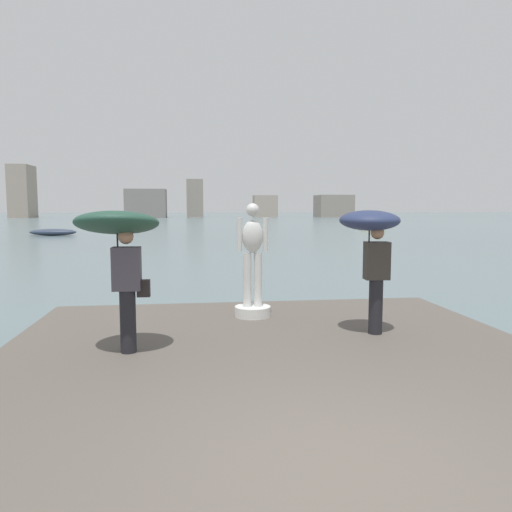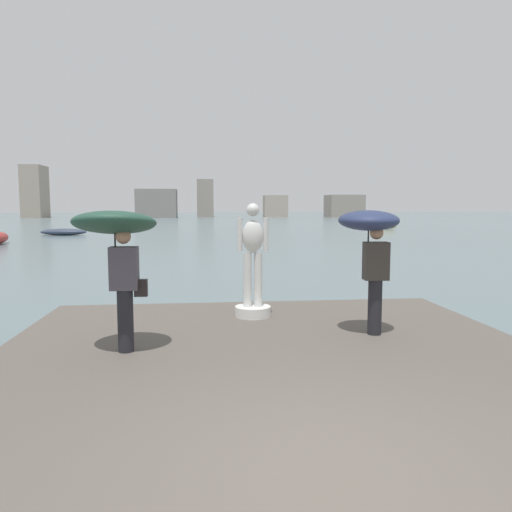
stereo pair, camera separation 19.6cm
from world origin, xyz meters
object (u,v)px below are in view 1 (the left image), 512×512
statue_white_figure (253,273)px  onlooker_right (371,236)px  onlooker_left (119,237)px  boat_far (53,232)px  boat_near (372,225)px

statue_white_figure → onlooker_right: 2.37m
onlooker_left → boat_far: onlooker_left is taller
onlooker_right → onlooker_left: bearing=-172.1°
onlooker_left → onlooker_right: (3.81, 0.53, -0.04)m
statue_white_figure → boat_far: (-13.19, 35.18, -0.92)m
boat_near → boat_far: bearing=-164.1°
onlooker_right → boat_far: size_ratio=0.49×
onlooker_left → onlooker_right: bearing=7.9°
statue_white_figure → boat_near: 48.41m
onlooker_left → onlooker_right: onlooker_left is taller
boat_far → boat_near: bearing=15.9°
statue_white_figure → onlooker_right: statue_white_figure is taller
statue_white_figure → onlooker_left: bearing=-136.6°
onlooker_right → boat_near: 49.12m
statue_white_figure → onlooker_left: 2.98m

